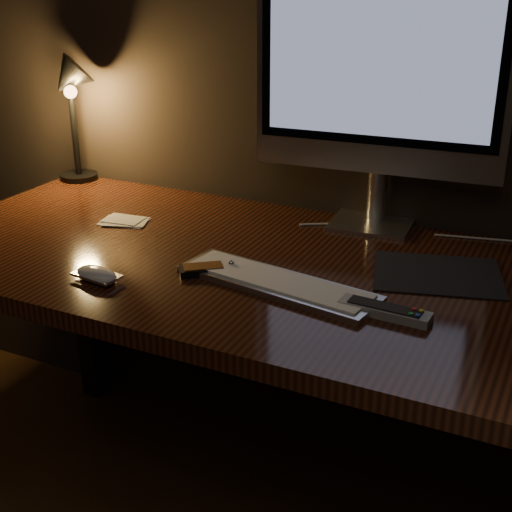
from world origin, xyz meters
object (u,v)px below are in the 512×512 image
at_px(desk, 264,300).
at_px(keyboard, 277,282).
at_px(mouse, 97,276).
at_px(tv_remote, 385,311).
at_px(desk_lamp, 70,97).
at_px(media_remote, 210,269).
at_px(monitor, 381,73).

relative_size(desk, keyboard, 3.73).
relative_size(keyboard, mouse, 4.26).
xyz_separation_m(desk, mouse, (-0.24, -0.30, 0.14)).
height_order(keyboard, mouse, mouse).
height_order(tv_remote, desk_lamp, desk_lamp).
bearing_deg(desk, tv_remote, -30.21).
distance_m(mouse, media_remote, 0.23).
height_order(monitor, mouse, monitor).
relative_size(monitor, mouse, 6.20).
bearing_deg(tv_remote, desk, 152.76).
distance_m(monitor, desk_lamp, 0.89).
bearing_deg(monitor, tv_remote, -73.70).
distance_m(monitor, keyboard, 0.56).
bearing_deg(keyboard, tv_remote, 1.82).
xyz_separation_m(keyboard, tv_remote, (0.23, -0.03, 0.00)).
distance_m(desk, tv_remote, 0.42).
bearing_deg(desk, media_remote, -105.66).
distance_m(keyboard, desk_lamp, 0.95).
relative_size(mouse, tv_remote, 0.58).
bearing_deg(mouse, monitor, 61.54).
xyz_separation_m(tv_remote, desk_lamp, (-1.05, 0.43, 0.24)).
xyz_separation_m(monitor, tv_remote, (0.17, -0.45, -0.36)).
distance_m(keyboard, tv_remote, 0.23).
relative_size(monitor, desk_lamp, 1.67).
height_order(monitor, keyboard, monitor).
xyz_separation_m(keyboard, desk_lamp, (-0.82, 0.40, 0.24)).
bearing_deg(desk, desk_lamp, 162.09).
bearing_deg(monitor, desk, -127.50).
relative_size(tv_remote, desk_lamp, 0.47).
height_order(desk, keyboard, keyboard).
relative_size(desk, mouse, 15.89).
height_order(mouse, tv_remote, tv_remote).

